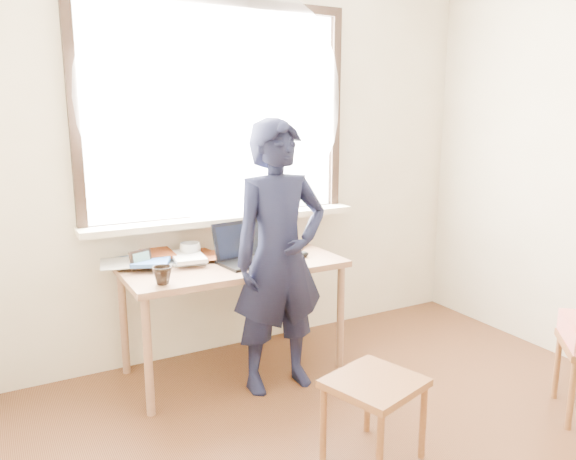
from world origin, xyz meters
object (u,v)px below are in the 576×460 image
desk (232,274)px  mug_dark (162,275)px  laptop (246,253)px  mug_white (190,251)px  work_chair (374,392)px  person (280,258)px

desk → mug_dark: (-0.50, -0.23, 0.12)m
laptop → mug_dark: laptop is taller
mug_white → laptop: bearing=-40.7°
mug_dark → work_chair: 1.26m
desk → mug_white: size_ratio=10.21×
desk → mug_white: mug_white is taller
laptop → mug_white: laptop is taller
work_chair → person: person is taller
desk → mug_dark: size_ratio=12.57×
desk → person: bearing=-62.4°
person → work_chair: bearing=-85.5°
mug_dark → desk: bearing=24.2°
desk → laptop: bearing=-21.0°
work_chair → mug_white: bearing=106.2°
mug_white → mug_dark: 0.53m
desk → mug_dark: 0.56m
desk → mug_white: (-0.20, 0.21, 0.12)m
mug_dark → work_chair: mug_dark is taller
desk → person: size_ratio=0.84×
laptop → mug_dark: size_ratio=3.68×
laptop → mug_white: 0.36m
laptop → person: 0.30m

